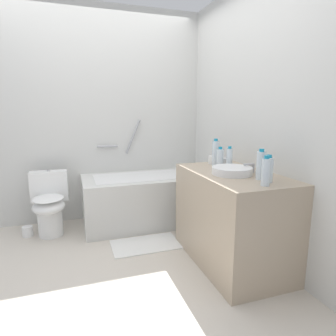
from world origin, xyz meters
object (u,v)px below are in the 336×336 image
Objects in this scene: sink_faucet at (252,169)px; water_bottle_2 at (229,158)px; drinking_glass_1 at (212,160)px; sink_basin at (232,171)px; water_bottle_0 at (215,153)px; toilet at (49,204)px; water_bottle_4 at (268,170)px; toilet_paper_roll at (28,231)px; water_bottle_5 at (220,158)px; bath_mat at (146,244)px; water_bottle_1 at (266,172)px; water_bottle_3 at (261,165)px; bathtub at (147,198)px; drinking_glass_0 at (224,162)px.

water_bottle_2 is (-0.09, 0.22, 0.06)m from sink_faucet.
sink_basin is at bearing -97.39° from drinking_glass_1.
toilet is at bearing 153.46° from water_bottle_0.
water_bottle_2 and water_bottle_4 have the same top height.
water_bottle_2 reaches higher than toilet.
toilet is at bearing -2.77° from toilet_paper_roll.
sink_basin is at bearing 108.43° from water_bottle_4.
water_bottle_4 is 2.58m from toilet_paper_roll.
water_bottle_4 reaches higher than sink_faucet.
water_bottle_5 reaches higher than toilet.
water_bottle_0 reaches higher than water_bottle_2.
toilet is at bearing 156.09° from drinking_glass_1.
water_bottle_1 is at bearing -57.78° from bath_mat.
sink_faucet is 0.44m from water_bottle_0.
water_bottle_2 is 0.30× the size of bath_mat.
water_bottle_3 reaches higher than sink_faucet.
water_bottle_4 is at bearing -105.15° from sink_faucet.
bath_mat is (-0.18, -0.61, -0.30)m from bathtub.
water_bottle_4 is 0.62m from water_bottle_5.
water_bottle_4 is 1.05× the size of water_bottle_5.
sink_basin is (0.43, -1.21, 0.54)m from bathtub.
water_bottle_2 is at bearing -81.69° from drinking_glass_1.
water_bottle_0 is 0.64m from water_bottle_3.
water_bottle_2 is 0.46m from water_bottle_3.
water_bottle_3 is 0.58m from drinking_glass_0.
water_bottle_1 reaches higher than water_bottle_5.
sink_faucet is 0.51m from drinking_glass_1.
drinking_glass_0 is at bearing 85.02° from water_bottle_2.
water_bottle_3 reaches higher than drinking_glass_0.
sink_faucet is at bearing -31.59° from toilet_paper_roll.
bathtub is at bearing 91.56° from toilet.
bath_mat is (-0.65, 0.30, -0.91)m from water_bottle_5.
water_bottle_5 is at bearing -26.85° from toilet_paper_roll.
water_bottle_0 is (0.49, -0.80, 0.63)m from bathtub.
sink_basin is 2.22× the size of sink_faucet.
bathtub reaches higher than drinking_glass_1.
drinking_glass_0 is at bearing 34.07° from water_bottle_5.
drinking_glass_1 reaches higher than toilet.
sink_basin is at bearing -108.56° from drinking_glass_0.
sink_faucet reaches higher than drinking_glass_0.
toilet_paper_roll is (-1.83, 0.81, -0.89)m from water_bottle_0.
sink_faucet is 0.77× the size of water_bottle_5.
bath_mat is (-0.72, 0.83, -0.93)m from water_bottle_3.
sink_faucet is at bearing 0.00° from sink_basin.
bathtub reaches higher than toilet_paper_roll.
bathtub reaches higher than bath_mat.
drinking_glass_0 reaches higher than toilet_paper_roll.
water_bottle_2 is at bearing -61.53° from bathtub.
water_bottle_2 is at bearing -49.50° from water_bottle_5.
toilet_paper_roll is (-1.89, 0.88, -0.81)m from drinking_glass_0.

